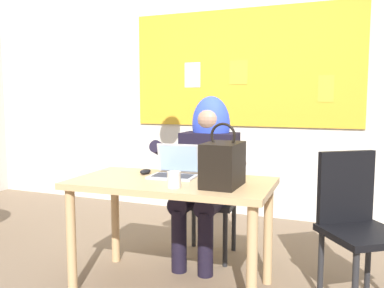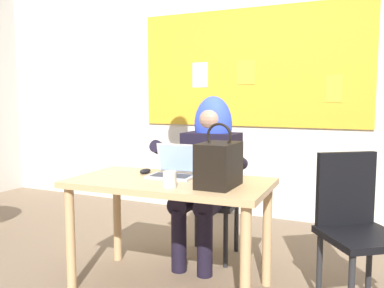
{
  "view_description": "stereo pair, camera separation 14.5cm",
  "coord_description": "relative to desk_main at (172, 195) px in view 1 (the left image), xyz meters",
  "views": [
    {
      "loc": [
        1.15,
        -2.34,
        1.23
      ],
      "look_at": [
        0.07,
        0.31,
        0.92
      ],
      "focal_mm": 38.61,
      "sensor_mm": 36.0,
      "label": 1
    },
    {
      "loc": [
        1.28,
        -2.29,
        1.23
      ],
      "look_at": [
        0.07,
        0.31,
        0.92
      ],
      "focal_mm": 38.61,
      "sensor_mm": 36.0,
      "label": 2
    }
  ],
  "objects": [
    {
      "name": "coffee_mug",
      "position": [
        0.11,
        -0.2,
        0.15
      ],
      "size": [
        0.08,
        0.08,
        0.09
      ],
      "primitive_type": "cylinder",
      "color": "silver",
      "rests_on": "desk_main"
    },
    {
      "name": "chair_extra_corner",
      "position": [
        1.1,
        0.27,
        -0.1
      ],
      "size": [
        0.59,
        0.59,
        0.91
      ],
      "rotation": [
        0.0,
        0.0,
        5.35
      ],
      "color": "black",
      "rests_on": "ground"
    },
    {
      "name": "person_costumed",
      "position": [
        0.03,
        0.57,
        0.12
      ],
      "size": [
        0.6,
        0.61,
        1.25
      ],
      "rotation": [
        0.0,
        0.0,
        -1.55
      ],
      "color": "black",
      "rests_on": "ground"
    },
    {
      "name": "computer_mouse",
      "position": [
        -0.26,
        0.12,
        0.12
      ],
      "size": [
        0.06,
        0.11,
        0.03
      ],
      "primitive_type": "ellipsoid",
      "rotation": [
        0.0,
        0.0,
        -0.03
      ],
      "color": "black",
      "rests_on": "desk_main"
    },
    {
      "name": "ground_plane",
      "position": [
        -0.05,
        -0.0,
        -0.62
      ],
      "size": [
        24.0,
        24.0,
        0.0
      ],
      "primitive_type": "plane",
      "color": "#75604C"
    },
    {
      "name": "handbag",
      "position": [
        0.36,
        -0.06,
        0.23
      ],
      "size": [
        0.2,
        0.3,
        0.38
      ],
      "rotation": [
        0.0,
        0.0,
        0.25
      ],
      "color": "black",
      "rests_on": "desk_main"
    },
    {
      "name": "wall_back_bulletin",
      "position": [
        -0.05,
        1.88,
        0.88
      ],
      "size": [
        6.68,
        2.07,
        2.97
      ],
      "color": "silver",
      "rests_on": "ground"
    },
    {
      "name": "desk_main",
      "position": [
        0.0,
        0.0,
        0.0
      ],
      "size": [
        1.3,
        0.73,
        0.72
      ],
      "rotation": [
        0.0,
        0.0,
        0.05
      ],
      "color": "tan",
      "rests_on": "ground"
    },
    {
      "name": "laptop",
      "position": [
        -0.03,
        0.12,
        0.15
      ],
      "size": [
        0.32,
        0.27,
        0.21
      ],
      "rotation": [
        0.0,
        0.0,
        0.08
      ],
      "color": "#B7B7BC",
      "rests_on": "desk_main"
    },
    {
      "name": "chair_at_desk",
      "position": [
        0.02,
        0.69,
        -0.11
      ],
      "size": [
        0.46,
        0.46,
        0.9
      ],
      "rotation": [
        0.0,
        0.0,
        -1.47
      ],
      "color": "black",
      "rests_on": "ground"
    }
  ]
}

